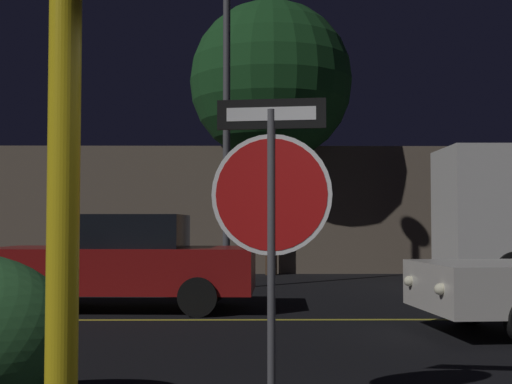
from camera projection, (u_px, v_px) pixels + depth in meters
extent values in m
cube|color=gold|center=(301.00, 320.00, 10.39)|extent=(37.70, 0.12, 0.01)
cylinder|color=#4C4C51|center=(271.00, 262.00, 5.17)|extent=(0.06, 0.06, 2.24)
cylinder|color=white|center=(271.00, 195.00, 5.19)|extent=(0.88, 0.15, 0.89)
cylinder|color=#B71414|center=(271.00, 195.00, 5.19)|extent=(0.82, 0.14, 0.82)
cube|color=black|center=(271.00, 114.00, 5.22)|extent=(0.80, 0.15, 0.22)
cube|color=white|center=(271.00, 114.00, 5.22)|extent=(0.66, 0.13, 0.10)
cylinder|color=yellow|center=(63.00, 190.00, 3.59)|extent=(0.16, 0.16, 3.14)
cube|color=maroon|center=(124.00, 269.00, 11.70)|extent=(4.34, 2.10, 0.71)
cube|color=black|center=(132.00, 231.00, 11.73)|extent=(1.77, 1.72, 0.54)
cylinder|color=black|center=(25.00, 296.00, 10.81)|extent=(0.61, 0.23, 0.60)
cylinder|color=black|center=(62.00, 286.00, 12.65)|extent=(0.61, 0.23, 0.60)
cylinder|color=black|center=(198.00, 297.00, 10.72)|extent=(0.61, 0.23, 0.60)
cylinder|color=black|center=(210.00, 286.00, 12.56)|extent=(0.61, 0.23, 0.60)
sphere|color=#F4EFCC|center=(9.00, 265.00, 12.37)|extent=(0.14, 0.14, 0.14)
cylinder|color=black|center=(469.00, 302.00, 9.97)|extent=(0.61, 0.25, 0.60)
sphere|color=#F4EFCC|center=(440.00, 289.00, 8.37)|extent=(0.14, 0.14, 0.14)
sphere|color=#F4EFCC|center=(409.00, 281.00, 9.57)|extent=(0.14, 0.14, 0.14)
cylinder|color=black|center=(482.00, 266.00, 16.58)|extent=(0.84, 0.29, 0.84)
cylinder|color=#4C4C51|center=(227.00, 140.00, 15.50)|extent=(0.16, 0.16, 6.46)
cylinder|color=#422D1E|center=(271.00, 207.00, 19.58)|extent=(0.32, 0.32, 3.72)
sphere|color=#19471E|center=(271.00, 82.00, 19.74)|extent=(4.49, 4.49, 4.49)
cube|color=#6B5B4C|center=(202.00, 211.00, 21.55)|extent=(29.55, 3.17, 3.60)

